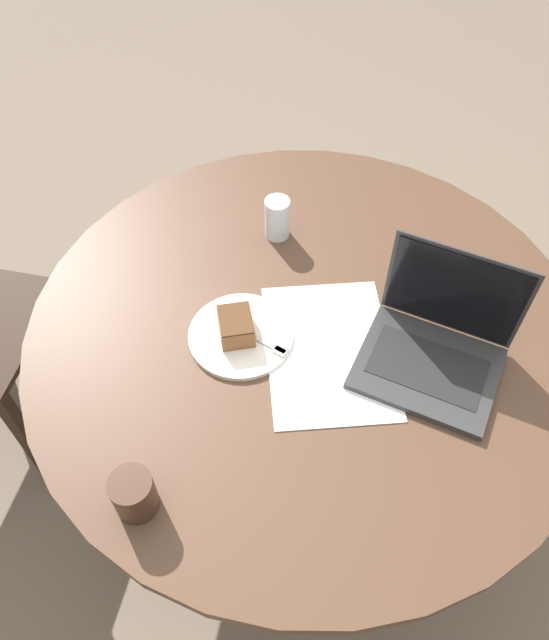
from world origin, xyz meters
name	(u,v)px	position (x,y,z in m)	size (l,w,h in m)	color
ground_plane	(298,464)	(0.00, 0.00, 0.00)	(12.00, 12.00, 0.00)	#6B5B4C
dining_table	(306,349)	(0.00, 0.00, 0.64)	(1.28, 1.28, 0.74)	#4C3323
paper_document	(329,350)	(0.07, 0.05, 0.74)	(0.42, 0.34, 0.00)	white
plate	(241,335)	(0.05, -0.15, 0.74)	(0.24, 0.24, 0.01)	silver
cake_slice	(236,326)	(0.05, -0.16, 0.78)	(0.11, 0.10, 0.05)	brown
fork	(260,340)	(0.06, -0.10, 0.75)	(0.09, 0.16, 0.00)	silver
coffee_glass	(134,494)	(0.45, -0.28, 0.79)	(0.08, 0.08, 0.10)	#3D2619
water_glass	(277,218)	(-0.28, -0.10, 0.79)	(0.06, 0.06, 0.11)	silver
laptop	(435,347)	(0.07, 0.27, 0.78)	(0.32, 0.36, 0.25)	#2D2D2D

